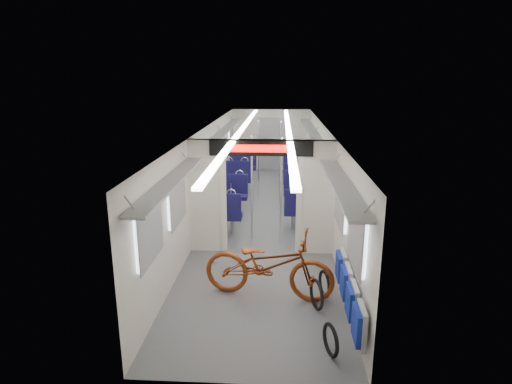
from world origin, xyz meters
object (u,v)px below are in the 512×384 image
Objects in this scene: seat_bay_near_right at (302,196)px; seat_bay_far_left at (240,169)px; stanchion_near_left at (252,189)px; stanchion_near_right at (281,192)px; bicycle at (269,265)px; bike_hoop_c at (324,285)px; stanchion_far_left at (259,161)px; seat_bay_near_left at (226,200)px; bike_hoop_b at (316,296)px; seat_bay_far_right at (298,171)px; flip_bench at (349,292)px; stanchion_far_right at (280,163)px; bike_hoop_a at (331,342)px.

seat_bay_far_left is at bearing 120.38° from seat_bay_near_right.
stanchion_near_right is at bearing -21.86° from stanchion_near_left.
seat_bay_far_left reaches higher than bicycle.
bike_hoop_c is 0.20× the size of stanchion_near_left.
bicycle is 5.68m from stanchion_far_left.
bike_hoop_b is at bearing -65.01° from seat_bay_near_left.
seat_bay_far_left reaches higher than seat_bay_far_right.
bicycle is 2.37m from stanchion_near_right.
seat_bay_near_left is 2.03m from stanchion_near_right.
bike_hoop_c is 7.10m from seat_bay_far_right.
seat_bay_far_right is 1.99m from stanchion_far_left.
stanchion_far_right reaches higher than flip_bench.
bike_hoop_b is 0.24× the size of seat_bay_near_right.
seat_bay_far_right is 4.76m from stanchion_near_left.
seat_bay_near_right reaches higher than flip_bench.
bike_hoop_c is at bearing 104.78° from flip_bench.
bike_hoop_a is 0.19× the size of stanchion_near_left.
stanchion_near_left and stanchion_near_right have the same top height.
flip_bench is 5.04m from seat_bay_near_right.
stanchion_far_right is at bearing -109.23° from seat_bay_far_right.
seat_bay_far_left is at bearing 105.58° from flip_bench.
seat_bay_far_left is at bearing 104.70° from stanchion_near_right.
stanchion_near_left is at bearing 158.14° from stanchion_near_right.
bike_hoop_c is 4.13m from seat_bay_near_right.
seat_bay_near_right is at bearing 54.14° from stanchion_near_left.
stanchion_near_left is (-0.44, 2.53, 0.59)m from bicycle.
stanchion_near_right is at bearing -75.30° from seat_bay_far_left.
bike_hoop_c is (0.07, 1.52, 0.01)m from bike_hoop_a.
seat_bay_far_right is at bearing 90.75° from bike_hoop_a.
flip_bench is 6.45m from stanchion_far_right.
stanchion_far_right is (1.30, -1.86, 0.59)m from seat_bay_far_left.
flip_bench is 1.02× the size of seat_bay_near_left.
stanchion_near_left reaches higher than seat_bay_far_right.
bicycle is 0.92× the size of stanchion_far_right.
stanchion_far_left reaches higher than seat_bay_far_left.
flip_bench is at bearing -52.21° from bike_hoop_b.
bike_hoop_a is 0.19× the size of stanchion_near_right.
seat_bay_near_left is (-2.05, 3.67, 0.34)m from bike_hoop_c.
bicycle is at bearing -80.20° from stanchion_near_left.
stanchion_far_left is (-1.60, 6.50, 0.57)m from flip_bench.
bicycle is 0.97m from bike_hoop_c.
seat_bay_near_right is 2.08m from stanchion_near_left.
bike_hoop_b is 5.94m from stanchion_far_right.
bicycle is 0.95× the size of seat_bay_far_left.
seat_bay_near_left is 0.98× the size of seat_bay_near_right.
stanchion_near_left is (-1.18, 2.89, 0.93)m from bike_hoop_b.
stanchion_near_left is at bearing -89.77° from stanchion_far_left.
stanchion_far_right is at bearing -13.96° from stanchion_far_left.
seat_bay_far_left reaches higher than flip_bench.
stanchion_near_right reaches higher than bike_hoop_c.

